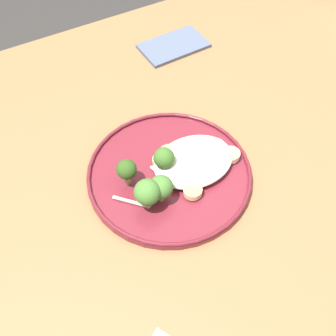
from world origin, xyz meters
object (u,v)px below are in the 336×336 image
(seared_scallop_half_hidden, at_px, (189,174))
(broccoli_floret_near_rim, at_px, (161,187))
(dinner_plate, at_px, (168,172))
(broccoli_floret_tall_stalk, at_px, (147,192))
(seared_scallop_tiny_bay, at_px, (161,161))
(seared_scallop_on_noodles, at_px, (169,153))
(seared_scallop_large_seared, at_px, (195,162))
(seared_scallop_tilted_round, at_px, (193,191))
(seared_scallop_center_golden, at_px, (231,155))
(folded_napkin, at_px, (174,46))
(broccoli_floret_beside_noodles, at_px, (127,170))
(broccoli_floret_small_sprig, at_px, (164,159))
(seared_scallop_front_small, at_px, (217,145))

(seared_scallop_half_hidden, xyz_separation_m, broccoli_floret_near_rim, (-0.06, -0.01, 0.02))
(dinner_plate, bearing_deg, broccoli_floret_tall_stalk, -143.57)
(broccoli_floret_tall_stalk, bearing_deg, seared_scallop_tiny_bay, 47.45)
(seared_scallop_half_hidden, bearing_deg, broccoli_floret_near_rim, -166.89)
(seared_scallop_on_noodles, bearing_deg, seared_scallop_tiny_bay, -158.95)
(seared_scallop_large_seared, bearing_deg, seared_scallop_tilted_round, -124.55)
(seared_scallop_on_noodles, relative_size, seared_scallop_tilted_round, 1.01)
(seared_scallop_center_golden, bearing_deg, folded_napkin, 77.30)
(dinner_plate, xyz_separation_m, broccoli_floret_tall_stalk, (-0.06, -0.05, 0.04))
(broccoli_floret_beside_noodles, relative_size, broccoli_floret_near_rim, 1.01)
(seared_scallop_tilted_round, height_order, seared_scallop_tiny_bay, same)
(seared_scallop_on_noodles, relative_size, seared_scallop_center_golden, 1.00)
(broccoli_floret_near_rim, bearing_deg, broccoli_floret_small_sprig, 56.50)
(seared_scallop_half_hidden, height_order, seared_scallop_center_golden, same)
(seared_scallop_half_hidden, xyz_separation_m, broccoli_floret_beside_noodles, (-0.10, 0.04, 0.02))
(seared_scallop_half_hidden, bearing_deg, seared_scallop_large_seared, 39.23)
(seared_scallop_large_seared, xyz_separation_m, seared_scallop_tiny_bay, (-0.05, 0.03, -0.00))
(seared_scallop_half_hidden, bearing_deg, seared_scallop_center_golden, 0.59)
(seared_scallop_front_small, distance_m, broccoli_floret_beside_noodles, 0.18)
(seared_scallop_on_noodles, bearing_deg, seared_scallop_half_hidden, -81.67)
(seared_scallop_on_noodles, distance_m, broccoli_floret_beside_noodles, 0.09)
(seared_scallop_half_hidden, xyz_separation_m, broccoli_floret_small_sprig, (-0.03, 0.03, 0.02))
(seared_scallop_center_golden, distance_m, folded_napkin, 0.35)
(seared_scallop_on_noodles, relative_size, broccoli_floret_beside_noodles, 0.58)
(broccoli_floret_small_sprig, bearing_deg, broccoli_floret_beside_noodles, 173.38)
(seared_scallop_tiny_bay, xyz_separation_m, broccoli_floret_near_rim, (-0.04, -0.06, 0.02))
(seared_scallop_tiny_bay, distance_m, broccoli_floret_beside_noodles, 0.07)
(seared_scallop_front_small, distance_m, broccoli_floret_small_sprig, 0.11)
(seared_scallop_tiny_bay, relative_size, broccoli_floret_tall_stalk, 0.51)
(seared_scallop_center_golden, height_order, seared_scallop_tiny_bay, seared_scallop_center_golden)
(seared_scallop_center_golden, relative_size, broccoli_floret_small_sprig, 0.59)
(seared_scallop_half_hidden, xyz_separation_m, folded_napkin, (0.17, 0.34, -0.02))
(dinner_plate, relative_size, seared_scallop_tiny_bay, 9.04)
(broccoli_floret_near_rim, xyz_separation_m, folded_napkin, (0.23, 0.36, -0.04))
(seared_scallop_half_hidden, bearing_deg, folded_napkin, 64.42)
(seared_scallop_half_hidden, height_order, broccoli_floret_beside_noodles, broccoli_floret_beside_noodles)
(seared_scallop_large_seared, xyz_separation_m, seared_scallop_front_small, (0.06, 0.01, -0.00))
(broccoli_floret_near_rim, xyz_separation_m, broccoli_floret_small_sprig, (0.03, 0.05, 0.00))
(broccoli_floret_small_sprig, relative_size, folded_napkin, 0.36)
(dinner_plate, xyz_separation_m, seared_scallop_half_hidden, (0.03, -0.03, 0.01))
(seared_scallop_tiny_bay, distance_m, folded_napkin, 0.35)
(seared_scallop_tilted_round, relative_size, broccoli_floret_tall_stalk, 0.51)
(seared_scallop_on_noodles, relative_size, broccoli_floret_small_sprig, 0.59)
(seared_scallop_large_seared, relative_size, broccoli_floret_small_sprig, 0.53)
(seared_scallop_front_small, bearing_deg, seared_scallop_tiny_bay, 171.20)
(seared_scallop_half_hidden, distance_m, seared_scallop_front_small, 0.09)
(seared_scallop_on_noodles, height_order, seared_scallop_tiny_bay, seared_scallop_on_noodles)
(broccoli_floret_beside_noodles, bearing_deg, seared_scallop_on_noodles, 9.40)
(seared_scallop_half_hidden, distance_m, broccoli_floret_near_rim, 0.07)
(seared_scallop_large_seared, height_order, broccoli_floret_beside_noodles, broccoli_floret_beside_noodles)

